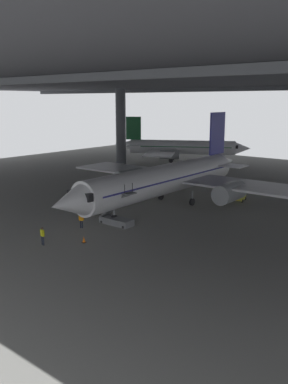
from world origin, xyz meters
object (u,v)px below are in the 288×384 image
(baggage_tug, at_px, (240,197))
(crew_worker_near_nose, at_px, (42,235))
(crew_worker_by_stairs, at_px, (81,220))
(airplane_distant, at_px, (179,147))
(airplane_main, at_px, (167,179))
(traffic_cone_orange, at_px, (84,239))
(boarding_stairs, at_px, (117,218))

(baggage_tug, bearing_deg, crew_worker_near_nose, -102.70)
(crew_worker_by_stairs, distance_m, airplane_distant, 49.90)
(baggage_tug, bearing_deg, airplane_main, -126.40)
(airplane_main, height_order, baggage_tug, airplane_main)
(traffic_cone_orange, height_order, baggage_tug, baggage_tug)
(crew_worker_near_nose, xyz_separation_m, traffic_cone_orange, (2.37, 2.85, -0.68))
(boarding_stairs, height_order, traffic_cone_orange, boarding_stairs)
(crew_worker_by_stairs, height_order, baggage_tug, crew_worker_by_stairs)
(crew_worker_by_stairs, bearing_deg, baggage_tug, 71.20)
(airplane_distant, bearing_deg, crew_worker_by_stairs, -67.21)
(airplane_distant, relative_size, traffic_cone_orange, 45.00)
(airplane_main, relative_size, boarding_stairs, 7.74)
(boarding_stairs, distance_m, crew_worker_near_nose, 9.06)
(traffic_cone_orange, distance_m, baggage_tug, 24.40)
(airplane_distant, distance_m, baggage_tug, 36.38)
(airplane_main, xyz_separation_m, baggage_tug, (5.92, 8.03, -2.88))
(boarding_stairs, distance_m, crew_worker_by_stairs, 3.82)
(traffic_cone_orange, bearing_deg, airplane_distant, 115.04)
(airplane_distant, bearing_deg, airplane_main, -57.85)
(traffic_cone_orange, bearing_deg, baggage_tug, 81.27)
(boarding_stairs, distance_m, airplane_distant, 47.77)
(crew_worker_by_stairs, bearing_deg, crew_worker_near_nose, -78.77)
(airplane_main, height_order, airplane_distant, airplane_main)
(crew_worker_near_nose, xyz_separation_m, airplane_distant, (-20.45, 51.72, 2.11))
(boarding_stairs, bearing_deg, baggage_tug, 73.72)
(airplane_main, xyz_separation_m, crew_worker_by_stairs, (-1.30, -13.17, -2.51))
(boarding_stairs, xyz_separation_m, crew_worker_by_stairs, (-1.98, -3.26, 0.17))
(crew_worker_by_stairs, xyz_separation_m, baggage_tug, (7.22, 21.20, -0.37))
(crew_worker_by_stairs, relative_size, traffic_cone_orange, 2.64)
(airplane_main, xyz_separation_m, airplane_distant, (-20.61, 32.79, -0.33))
(crew_worker_by_stairs, xyz_separation_m, airplane_distant, (-19.31, 45.96, 2.18))
(crew_worker_near_nose, bearing_deg, traffic_cone_orange, 50.23)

